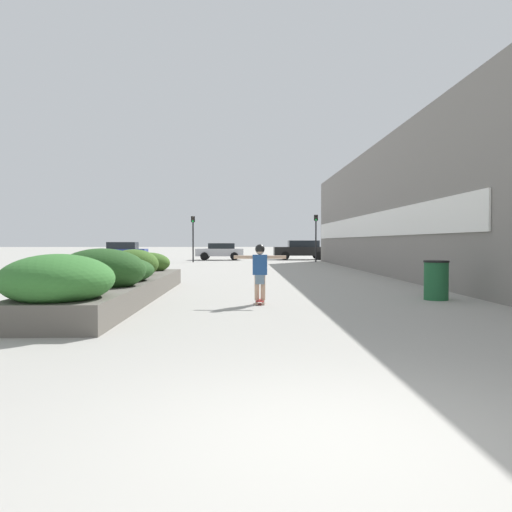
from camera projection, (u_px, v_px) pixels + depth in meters
ground_plane at (325, 444)px, 3.80m from camera, size 300.00×300.00×0.00m
building_wall_right at (422, 200)px, 18.53m from camera, size 0.67×44.21×6.24m
planter_box at (114, 279)px, 12.64m from camera, size 2.08×10.79×1.39m
skateboard at (260, 301)px, 12.32m from camera, size 0.25×0.59×0.10m
skateboarder at (260, 266)px, 12.30m from camera, size 1.29×0.24×1.39m
trash_bin at (436, 280)px, 13.22m from camera, size 0.66×0.66×1.05m
car_leftmost at (121, 251)px, 42.01m from camera, size 4.31×1.88×1.53m
car_center_left at (302, 249)px, 43.51m from camera, size 4.76×1.94×1.66m
car_center_right at (388, 251)px, 43.48m from camera, size 4.21×1.91×1.46m
car_rightmost at (220, 251)px, 42.50m from camera, size 4.03×1.97×1.43m
traffic_light_left at (193, 231)px, 37.67m from camera, size 0.28×0.30×3.49m
traffic_light_right at (316, 230)px, 37.97m from camera, size 0.28×0.30×3.61m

